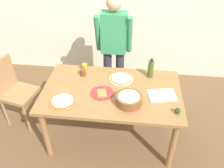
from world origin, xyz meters
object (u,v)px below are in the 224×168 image
at_px(chair_wooden_left, 14,89).
at_px(cup_small_brown, 83,73).
at_px(person_cook, 114,45).
at_px(avocado, 178,111).
at_px(dining_table, 112,96).
at_px(cutting_board_white, 162,95).
at_px(popcorn_bowl, 129,99).
at_px(plate_with_slice, 102,93).
at_px(pizza_raw_on_board, 121,79).
at_px(pizza_cooked_on_tray, 63,101).
at_px(olive_oil_bottle, 151,69).
at_px(cup_orange, 85,67).

distance_m(chair_wooden_left, cup_small_brown, 0.97).
distance_m(person_cook, avocado, 1.32).
distance_m(dining_table, cutting_board_white, 0.58).
height_order(person_cook, popcorn_bowl, person_cook).
height_order(person_cook, plate_with_slice, person_cook).
height_order(pizza_raw_on_board, pizza_cooked_on_tray, same).
height_order(person_cook, olive_oil_bottle, person_cook).
distance_m(person_cook, cup_small_brown, 0.62).
xyz_separation_m(chair_wooden_left, olive_oil_bottle, (1.77, 0.17, 0.33)).
relative_size(person_cook, chair_wooden_left, 1.71).
height_order(dining_table, chair_wooden_left, chair_wooden_left).
bearing_deg(avocado, plate_with_slice, 164.18).
height_order(pizza_raw_on_board, plate_with_slice, plate_with_slice).
height_order(cup_small_brown, cutting_board_white, cup_small_brown).
distance_m(dining_table, avocado, 0.78).
xyz_separation_m(pizza_raw_on_board, popcorn_bowl, (0.12, -0.43, 0.05)).
xyz_separation_m(dining_table, cup_orange, (-0.39, 0.38, 0.13)).
bearing_deg(pizza_cooked_on_tray, olive_oil_bottle, 31.90).
distance_m(dining_table, cup_orange, 0.56).
xyz_separation_m(cup_small_brown, avocado, (1.10, -0.56, -0.01)).
bearing_deg(cutting_board_white, dining_table, 176.22).
bearing_deg(cup_small_brown, cup_orange, 92.58).
distance_m(pizza_raw_on_board, popcorn_bowl, 0.45).
relative_size(dining_table, cup_orange, 18.82).
xyz_separation_m(pizza_raw_on_board, cup_orange, (-0.49, 0.16, 0.03)).
height_order(popcorn_bowl, olive_oil_bottle, olive_oil_bottle).
relative_size(cup_orange, avocado, 1.21).
xyz_separation_m(popcorn_bowl, cup_orange, (-0.60, 0.59, -0.02)).
relative_size(chair_wooden_left, popcorn_bowl, 3.39).
relative_size(person_cook, olive_oil_bottle, 6.33).
xyz_separation_m(dining_table, pizza_cooked_on_tray, (-0.50, -0.27, 0.10)).
bearing_deg(plate_with_slice, olive_oil_bottle, 36.32).
bearing_deg(pizza_raw_on_board, chair_wooden_left, -177.28).
distance_m(dining_table, popcorn_bowl, 0.33).
height_order(plate_with_slice, cutting_board_white, plate_with_slice).
bearing_deg(cup_orange, chair_wooden_left, -166.25).
relative_size(dining_table, popcorn_bowl, 5.71).
xyz_separation_m(pizza_raw_on_board, avocado, (0.62, -0.53, 0.03)).
bearing_deg(popcorn_bowl, plate_with_slice, 156.92).
bearing_deg(dining_table, pizza_raw_on_board, 67.32).
xyz_separation_m(pizza_cooked_on_tray, plate_with_slice, (0.41, 0.19, -0.00)).
bearing_deg(person_cook, cup_small_brown, -123.59).
relative_size(cup_small_brown, avocado, 1.21).
xyz_separation_m(olive_oil_bottle, cup_small_brown, (-0.83, -0.07, -0.07)).
height_order(chair_wooden_left, pizza_cooked_on_tray, chair_wooden_left).
xyz_separation_m(popcorn_bowl, cutting_board_white, (0.37, 0.17, -0.06)).
xyz_separation_m(dining_table, popcorn_bowl, (0.21, -0.21, 0.15)).
height_order(pizza_raw_on_board, avocado, avocado).
xyz_separation_m(chair_wooden_left, cup_orange, (0.93, 0.23, 0.26)).
relative_size(plate_with_slice, avocado, 3.71).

